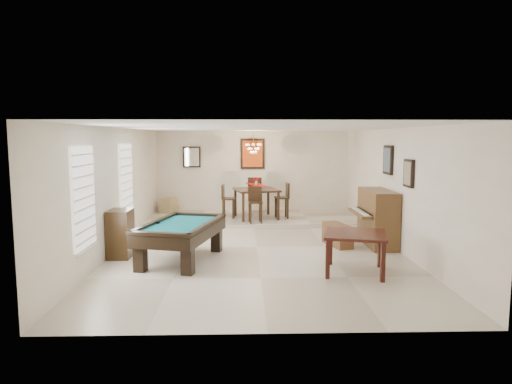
{
  "coord_description": "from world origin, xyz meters",
  "views": [
    {
      "loc": [
        -0.3,
        -9.84,
        2.39
      ],
      "look_at": [
        0.0,
        0.6,
        1.15
      ],
      "focal_mm": 32.0,
      "sensor_mm": 36.0,
      "label": 1
    }
  ],
  "objects_px": {
    "dining_table": "(256,201)",
    "flower_vase": "(256,181)",
    "dining_chair_east": "(282,200)",
    "dining_chair_south": "(255,205)",
    "corner_bench": "(168,205)",
    "upright_piano": "(371,218)",
    "piano_bench": "(338,235)",
    "square_table": "(355,253)",
    "pool_table": "(181,242)",
    "apothecary_chest": "(121,233)",
    "dining_chair_west": "(229,201)",
    "chandelier": "(253,145)",
    "dining_chair_north": "(255,195)"
  },
  "relations": [
    {
      "from": "dining_chair_north",
      "to": "corner_bench",
      "type": "distance_m",
      "value": 2.69
    },
    {
      "from": "dining_chair_east",
      "to": "corner_bench",
      "type": "xyz_separation_m",
      "value": [
        -3.39,
        1.03,
        -0.28
      ]
    },
    {
      "from": "dining_table",
      "to": "dining_chair_east",
      "type": "xyz_separation_m",
      "value": [
        0.72,
        -0.01,
        0.03
      ]
    },
    {
      "from": "pool_table",
      "to": "upright_piano",
      "type": "relative_size",
      "value": 1.45
    },
    {
      "from": "dining_table",
      "to": "chandelier",
      "type": "distance_m",
      "value": 1.62
    },
    {
      "from": "corner_bench",
      "to": "dining_chair_north",
      "type": "bearing_deg",
      "value": -5.2
    },
    {
      "from": "square_table",
      "to": "dining_chair_south",
      "type": "distance_m",
      "value": 4.57
    },
    {
      "from": "dining_table",
      "to": "corner_bench",
      "type": "xyz_separation_m",
      "value": [
        -2.66,
        1.02,
        -0.26
      ]
    },
    {
      "from": "dining_table",
      "to": "pool_table",
      "type": "bearing_deg",
      "value": -111.18
    },
    {
      "from": "upright_piano",
      "to": "apothecary_chest",
      "type": "height_order",
      "value": "upright_piano"
    },
    {
      "from": "upright_piano",
      "to": "dining_chair_west",
      "type": "relative_size",
      "value": 1.56
    },
    {
      "from": "apothecary_chest",
      "to": "dining_chair_north",
      "type": "xyz_separation_m",
      "value": [
        2.84,
        4.55,
        0.19
      ]
    },
    {
      "from": "pool_table",
      "to": "piano_bench",
      "type": "xyz_separation_m",
      "value": [
        3.31,
        1.15,
        -0.12
      ]
    },
    {
      "from": "square_table",
      "to": "corner_bench",
      "type": "xyz_separation_m",
      "value": [
        -4.27,
        6.01,
        -0.02
      ]
    },
    {
      "from": "flower_vase",
      "to": "chandelier",
      "type": "relative_size",
      "value": 0.38
    },
    {
      "from": "dining_chair_east",
      "to": "corner_bench",
      "type": "bearing_deg",
      "value": -112.67
    },
    {
      "from": "dining_chair_east",
      "to": "flower_vase",
      "type": "bearing_deg",
      "value": -96.63
    },
    {
      "from": "pool_table",
      "to": "corner_bench",
      "type": "relative_size",
      "value": 4.45
    },
    {
      "from": "dining_table",
      "to": "flower_vase",
      "type": "relative_size",
      "value": 5.02
    },
    {
      "from": "square_table",
      "to": "dining_chair_east",
      "type": "xyz_separation_m",
      "value": [
        -0.89,
        4.98,
        0.26
      ]
    },
    {
      "from": "piano_bench",
      "to": "chandelier",
      "type": "distance_m",
      "value": 4.11
    },
    {
      "from": "pool_table",
      "to": "apothecary_chest",
      "type": "xyz_separation_m",
      "value": [
        -1.26,
        0.31,
        0.12
      ]
    },
    {
      "from": "square_table",
      "to": "upright_piano",
      "type": "distance_m",
      "value": 2.3
    },
    {
      "from": "apothecary_chest",
      "to": "dining_chair_west",
      "type": "height_order",
      "value": "dining_chair_west"
    },
    {
      "from": "pool_table",
      "to": "dining_chair_west",
      "type": "relative_size",
      "value": 2.27
    },
    {
      "from": "apothecary_chest",
      "to": "dining_chair_west",
      "type": "relative_size",
      "value": 1.01
    },
    {
      "from": "dining_chair_south",
      "to": "dining_chair_north",
      "type": "distance_m",
      "value": 1.52
    },
    {
      "from": "dining_chair_north",
      "to": "dining_chair_east",
      "type": "relative_size",
      "value": 1.1
    },
    {
      "from": "piano_bench",
      "to": "dining_table",
      "type": "relative_size",
      "value": 0.76
    },
    {
      "from": "square_table",
      "to": "chandelier",
      "type": "bearing_deg",
      "value": 108.01
    },
    {
      "from": "pool_table",
      "to": "dining_chair_east",
      "type": "bearing_deg",
      "value": 74.27
    },
    {
      "from": "pool_table",
      "to": "dining_chair_north",
      "type": "xyz_separation_m",
      "value": [
        1.58,
        4.86,
        0.31
      ]
    },
    {
      "from": "piano_bench",
      "to": "dining_table",
      "type": "distance_m",
      "value": 3.42
    },
    {
      "from": "upright_piano",
      "to": "dining_table",
      "type": "height_order",
      "value": "upright_piano"
    },
    {
      "from": "dining_chair_east",
      "to": "dining_table",
      "type": "bearing_deg",
      "value": -96.63
    },
    {
      "from": "dining_table",
      "to": "dining_chair_south",
      "type": "bearing_deg",
      "value": -93.66
    },
    {
      "from": "chandelier",
      "to": "flower_vase",
      "type": "bearing_deg",
      "value": -68.78
    },
    {
      "from": "flower_vase",
      "to": "dining_chair_south",
      "type": "bearing_deg",
      "value": -93.66
    },
    {
      "from": "dining_chair_west",
      "to": "upright_piano",
      "type": "bearing_deg",
      "value": -126.64
    },
    {
      "from": "square_table",
      "to": "flower_vase",
      "type": "xyz_separation_m",
      "value": [
        -1.61,
        4.99,
        0.82
      ]
    },
    {
      "from": "pool_table",
      "to": "dining_chair_east",
      "type": "xyz_separation_m",
      "value": [
        2.31,
        4.07,
        0.26
      ]
    },
    {
      "from": "upright_piano",
      "to": "chandelier",
      "type": "bearing_deg",
      "value": 129.79
    },
    {
      "from": "dining_table",
      "to": "dining_chair_north",
      "type": "bearing_deg",
      "value": 90.45
    },
    {
      "from": "dining_chair_north",
      "to": "dining_chair_west",
      "type": "relative_size",
      "value": 1.17
    },
    {
      "from": "dining_chair_east",
      "to": "chandelier",
      "type": "relative_size",
      "value": 1.68
    },
    {
      "from": "upright_piano",
      "to": "piano_bench",
      "type": "bearing_deg",
      "value": -175.73
    },
    {
      "from": "apothecary_chest",
      "to": "dining_chair_east",
      "type": "bearing_deg",
      "value": 46.51
    },
    {
      "from": "dining_table",
      "to": "corner_bench",
      "type": "distance_m",
      "value": 2.86
    },
    {
      "from": "pool_table",
      "to": "chandelier",
      "type": "height_order",
      "value": "chandelier"
    },
    {
      "from": "dining_chair_north",
      "to": "dining_chair_west",
      "type": "distance_m",
      "value": 1.09
    }
  ]
}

